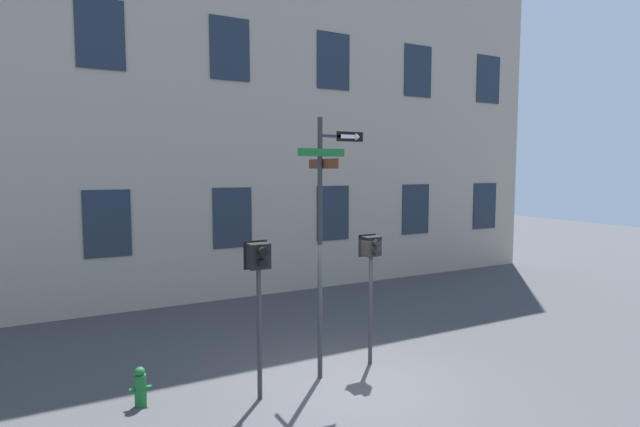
% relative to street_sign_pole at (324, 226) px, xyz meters
% --- Properties ---
extents(ground_plane, '(60.00, 60.00, 0.00)m').
position_rel_street_sign_pole_xyz_m(ground_plane, '(0.33, -0.58, -2.84)').
color(ground_plane, '#424244').
extents(building_facade, '(24.00, 0.63, 14.66)m').
position_rel_street_sign_pole_xyz_m(building_facade, '(0.33, 6.57, 4.49)').
color(building_facade, tan).
rests_on(building_facade, ground_plane).
extents(street_sign_pole, '(1.37, 1.09, 4.79)m').
position_rel_street_sign_pole_xyz_m(street_sign_pole, '(0.00, 0.00, 0.00)').
color(street_sign_pole, '#2D2D33').
rests_on(street_sign_pole, ground_plane).
extents(pedestrian_signal_left, '(0.41, 0.40, 2.68)m').
position_rel_street_sign_pole_xyz_m(pedestrian_signal_left, '(-1.38, -0.30, -0.70)').
color(pedestrian_signal_left, '#2D2D33').
rests_on(pedestrian_signal_left, ground_plane).
extents(pedestrian_signal_right, '(0.39, 0.40, 2.59)m').
position_rel_street_sign_pole_xyz_m(pedestrian_signal_right, '(1.12, 0.11, -0.79)').
color(pedestrian_signal_right, '#2D2D33').
rests_on(pedestrian_signal_right, ground_plane).
extents(fire_hydrant, '(0.35, 0.19, 0.66)m').
position_rel_street_sign_pole_xyz_m(fire_hydrant, '(-3.19, 0.39, -2.52)').
color(fire_hydrant, '#196028').
rests_on(fire_hydrant, ground_plane).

